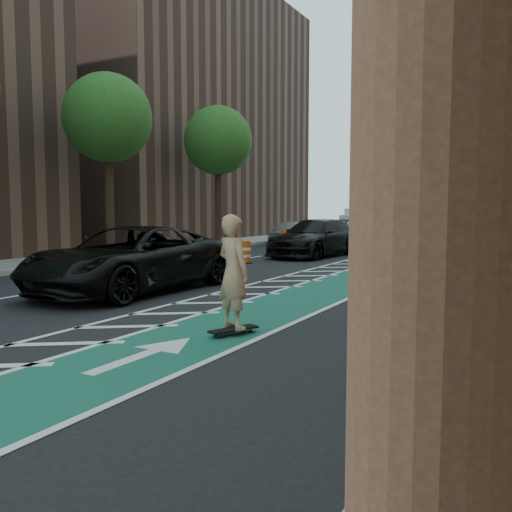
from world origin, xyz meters
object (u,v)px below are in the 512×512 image
Objects in this scene: suv_far at (315,238)px; barrel_a at (127,261)px; suv_near at (131,259)px; skateboarder at (233,272)px.

barrel_a is at bearing -100.59° from suv_far.
suv_near is 3.71m from barrel_a.
suv_far is at bearing -49.87° from skateboarder.
barrel_a is at bearing -14.44° from skateboarder.
suv_far is (-4.58, 14.74, -0.24)m from skateboarder.
skateboarder reaches higher than barrel_a.
suv_near is 11.86m from suv_far.
suv_near is 6.38× the size of barrel_a.
suv_far is at bearing 73.45° from barrel_a.
suv_near reaches higher than barrel_a.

